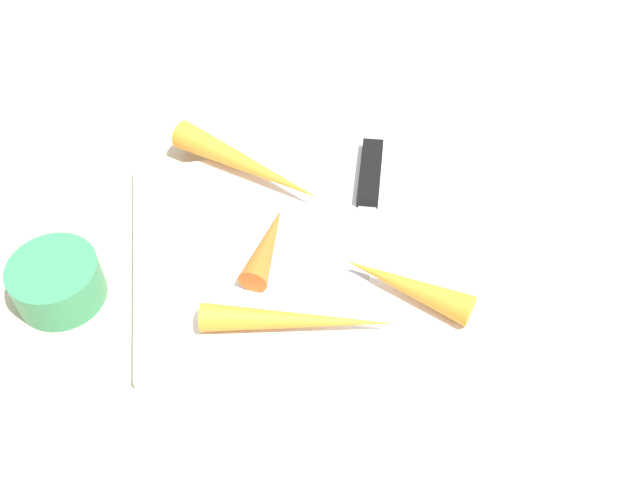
# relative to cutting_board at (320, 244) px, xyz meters

# --- Properties ---
(ground_plane) EXTENTS (1.40, 1.40, 0.00)m
(ground_plane) POSITION_rel_cutting_board_xyz_m (0.00, 0.00, -0.01)
(ground_plane) COLOR #C6B793
(cutting_board) EXTENTS (0.36, 0.26, 0.01)m
(cutting_board) POSITION_rel_cutting_board_xyz_m (0.00, 0.00, 0.00)
(cutting_board) COLOR white
(cutting_board) RESTS_ON ground_plane
(knife) EXTENTS (0.07, 0.20, 0.01)m
(knife) POSITION_rel_cutting_board_xyz_m (0.06, 0.06, 0.01)
(knife) COLOR #B7B7BC
(knife) RESTS_ON cutting_board
(carrot_longest) EXTENTS (0.15, 0.14, 0.03)m
(carrot_longest) POSITION_rel_cutting_board_xyz_m (-0.06, 0.10, 0.02)
(carrot_longest) COLOR orange
(carrot_longest) RESTS_ON cutting_board
(carrot_short) EXTENTS (0.12, 0.10, 0.03)m
(carrot_short) POSITION_rel_cutting_board_xyz_m (0.07, -0.08, 0.02)
(carrot_short) COLOR orange
(carrot_short) RESTS_ON cutting_board
(carrot_shortest) EXTENTS (0.06, 0.10, 0.03)m
(carrot_shortest) POSITION_rel_cutting_board_xyz_m (-0.05, -0.01, 0.02)
(carrot_shortest) COLOR orange
(carrot_shortest) RESTS_ON cutting_board
(carrot_long) EXTENTS (0.17, 0.06, 0.03)m
(carrot_long) POSITION_rel_cutting_board_xyz_m (-0.03, -0.10, 0.02)
(carrot_long) COLOR orange
(carrot_long) RESTS_ON cutting_board
(small_bowl) EXTENTS (0.08, 0.08, 0.04)m
(small_bowl) POSITION_rel_cutting_board_xyz_m (-0.25, -0.02, 0.02)
(small_bowl) COLOR #388C59
(small_bowl) RESTS_ON ground_plane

